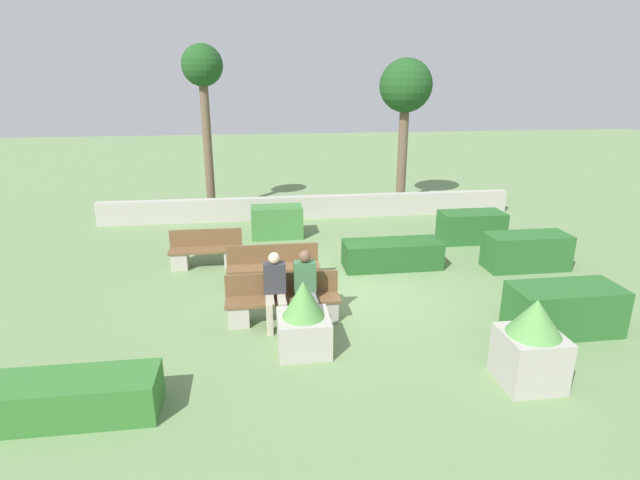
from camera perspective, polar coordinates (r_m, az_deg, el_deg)
ground_plane at (r=10.33m, az=2.50°, el=-5.52°), size 60.00×60.00×0.00m
perimeter_wall at (r=15.37m, az=-1.07°, el=3.79°), size 12.58×0.30×0.68m
bench_front at (r=8.91m, az=-4.24°, el=-7.25°), size 2.02×0.48×0.83m
bench_left_side at (r=11.66m, az=-12.88°, el=-1.53°), size 1.63×0.48×0.83m
bench_right_side at (r=10.39m, az=-5.34°, el=-3.53°), size 1.91×0.48×0.83m
person_seated_man at (r=8.65m, az=-1.65°, el=-5.14°), size 0.38×0.64×1.31m
person_seated_woman at (r=8.62m, az=-5.15°, el=-5.38°), size 0.38×0.64×1.30m
hedge_block_near_left at (r=13.72m, az=16.91°, el=1.47°), size 1.65×0.82×0.79m
hedge_block_near_right at (r=7.31m, az=-26.20°, el=-15.84°), size 2.07×0.73×0.55m
hedge_block_mid_left at (r=9.45m, az=26.10°, el=-7.10°), size 1.82×0.85×0.81m
hedge_block_mid_right at (r=11.45m, az=8.22°, el=-1.63°), size 2.20×0.80×0.61m
hedge_block_far_left at (r=12.18m, az=22.51°, el=-1.19°), size 1.84×0.77×0.80m
hedge_block_far_right at (r=13.52m, az=-4.95°, el=2.08°), size 1.37×0.73×0.85m
planter_corner_left at (r=7.65m, az=23.04°, el=-10.84°), size 0.81×0.81×1.28m
planter_corner_right at (r=7.88m, az=-1.89°, el=-9.09°), size 0.81×0.81×1.18m
tree_leftmost at (r=16.05m, az=-13.24°, el=17.68°), size 1.23×1.23×5.10m
tree_center_left at (r=16.96m, az=9.76°, el=16.56°), size 1.70×1.70×4.75m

